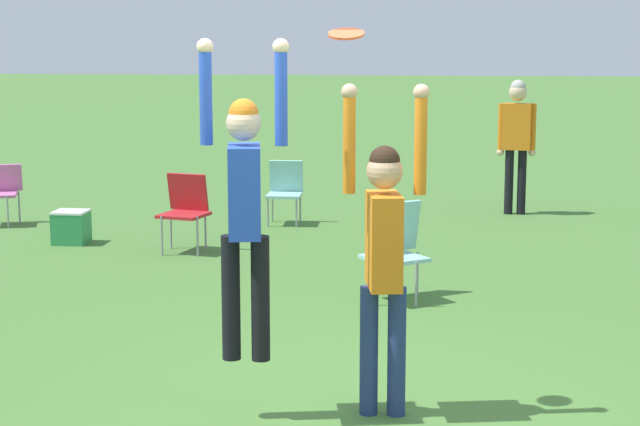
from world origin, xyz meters
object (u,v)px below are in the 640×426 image
at_px(camping_chair_0, 1,189).
at_px(camping_chair_4, 185,206).
at_px(person_jumping, 244,194).
at_px(camping_chair_1, 285,187).
at_px(camping_chair_2, 395,244).
at_px(person_spectator_near, 517,133).
at_px(frisbee, 346,34).
at_px(person_defending, 384,243).
at_px(cooler_box, 71,227).

distance_m(camping_chair_0, camping_chair_4, 3.17).
height_order(person_jumping, camping_chair_1, person_jumping).
height_order(person_jumping, camping_chair_4, person_jumping).
distance_m(camping_chair_2, person_spectator_near, 5.27).
bearing_deg(camping_chair_1, camping_chair_2, 110.73).
bearing_deg(camping_chair_0, frisbee, 110.39).
relative_size(camping_chair_4, person_spectator_near, 0.48).
relative_size(camping_chair_2, camping_chair_4, 1.03).
distance_m(person_defending, frisbee, 1.35).
bearing_deg(camping_chair_1, cooler_box, 33.67).
relative_size(person_defending, camping_chair_2, 2.38).
bearing_deg(camping_chair_0, camping_chair_2, 129.27).
bearing_deg(camping_chair_1, person_defending, 101.65).
height_order(person_jumping, camping_chair_0, person_jumping).
distance_m(person_jumping, person_spectator_near, 8.66).
xyz_separation_m(person_defending, camping_chair_2, (-0.06, 3.17, -0.63)).
bearing_deg(person_jumping, camping_chair_2, -24.04).
relative_size(camping_chair_0, person_spectator_near, 0.42).
xyz_separation_m(camping_chair_0, person_spectator_near, (6.77, 1.59, 0.66)).
distance_m(frisbee, camping_chair_1, 7.40).
bearing_deg(frisbee, person_jumping, -156.59).
relative_size(person_defending, frisbee, 9.32).
bearing_deg(camping_chair_4, person_jumping, 121.88).
xyz_separation_m(frisbee, person_spectator_near, (1.65, 8.09, -1.34)).
relative_size(camping_chair_0, camping_chair_4, 0.89).
bearing_deg(person_defending, camping_chair_4, -163.94).
bearing_deg(person_spectator_near, camping_chair_2, -93.65).
height_order(person_jumping, person_spectator_near, person_jumping).
bearing_deg(cooler_box, camping_chair_2, -29.74).
relative_size(camping_chair_1, cooler_box, 2.10).
height_order(person_defending, camping_chair_2, person_defending).
bearing_deg(person_jumping, camping_chair_1, -3.95).
bearing_deg(camping_chair_4, camping_chair_2, 155.69).
relative_size(person_jumping, camping_chair_0, 2.61).
bearing_deg(cooler_box, camping_chair_0, 139.07).
bearing_deg(frisbee, camping_chair_2, 86.30).
distance_m(person_defending, camping_chair_4, 5.80).
relative_size(person_defending, camping_chair_4, 2.44).
bearing_deg(camping_chair_2, camping_chair_4, -74.20).
bearing_deg(cooler_box, camping_chair_4, -10.38).
xyz_separation_m(frisbee, cooler_box, (-3.77, 5.32, -2.28)).
bearing_deg(camping_chair_0, camping_chair_4, 135.09).
height_order(frisbee, camping_chair_2, frisbee).
height_order(camping_chair_2, person_spectator_near, person_spectator_near).
xyz_separation_m(person_jumping, person_spectator_near, (2.27, 8.35, -0.34)).
xyz_separation_m(camping_chair_1, person_spectator_near, (3.07, 1.10, 0.65)).
relative_size(person_jumping, cooler_box, 5.19).
relative_size(camping_chair_2, cooler_box, 2.30).
relative_size(camping_chair_2, person_spectator_near, 0.49).
relative_size(person_jumping, camping_chair_2, 2.25).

